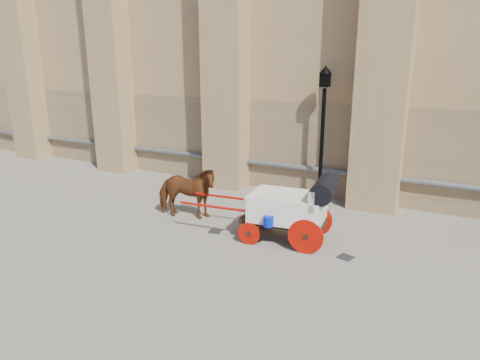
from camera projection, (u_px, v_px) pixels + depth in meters
The scene contains 6 objects.
ground at pixel (194, 224), 11.53m from camera, with size 90.00×90.00×0.00m, color #70695C.
horse at pixel (186, 192), 11.80m from camera, with size 0.81×1.78×1.51m, color brown.
carriage at pixel (293, 206), 10.24m from camera, with size 3.90×1.48×1.67m.
street_lamp at pixel (322, 131), 12.86m from camera, with size 0.39×0.39×4.12m.
drain_grate_near at pixel (215, 231), 11.06m from camera, with size 0.32×0.32×0.01m, color black.
drain_grate_far at pixel (345, 257), 9.61m from camera, with size 0.32×0.32×0.01m, color black.
Camera 1 is at (6.07, -8.98, 4.30)m, focal length 32.00 mm.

